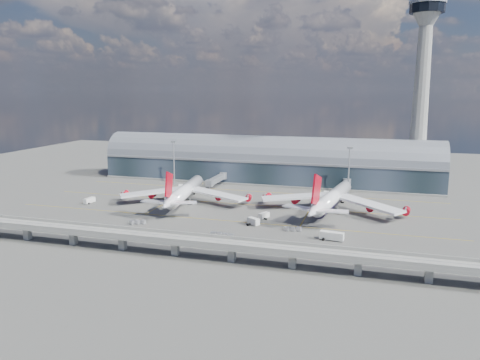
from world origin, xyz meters
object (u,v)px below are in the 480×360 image
(service_truck_2, at_px, (332,236))
(airliner_left, at_px, (184,192))
(service_truck_0, at_px, (89,200))
(cargo_train_2, at_px, (293,229))
(cargo_train_0, at_px, (137,222))
(floodlight_mast_right, at_px, (349,170))
(cargo_train_1, at_px, (222,235))
(service_truck_4, at_px, (326,194))
(service_truck_3, at_px, (264,216))
(control_tower, at_px, (421,96))
(airliner_right, at_px, (332,199))
(service_truck_1, at_px, (253,221))
(floodlight_mast_left, at_px, (174,162))
(service_truck_5, at_px, (181,187))

(service_truck_2, bearing_deg, airliner_left, 72.39)
(airliner_left, relative_size, service_truck_0, 10.34)
(service_truck_2, relative_size, cargo_train_2, 1.27)
(cargo_train_0, distance_m, cargo_train_2, 64.27)
(floodlight_mast_right, height_order, cargo_train_1, floodlight_mast_right)
(service_truck_2, xyz_separation_m, service_truck_4, (-9.76, 70.34, -0.14))
(service_truck_2, distance_m, cargo_train_1, 41.03)
(service_truck_4, bearing_deg, service_truck_3, -115.15)
(control_tower, distance_m, service_truck_2, 123.31)
(airliner_right, height_order, service_truck_1, airliner_right)
(service_truck_3, distance_m, service_truck_4, 53.02)
(service_truck_2, bearing_deg, floodlight_mast_left, 60.12)
(service_truck_0, bearing_deg, airliner_left, 22.00)
(service_truck_4, relative_size, cargo_train_0, 0.74)
(airliner_left, relative_size, service_truck_1, 12.02)
(airliner_right, bearing_deg, control_tower, 66.82)
(service_truck_0, xyz_separation_m, service_truck_4, (110.35, 45.89, 0.15))
(floodlight_mast_left, distance_m, service_truck_3, 89.71)
(service_truck_2, relative_size, service_truck_3, 1.62)
(cargo_train_0, xyz_separation_m, cargo_train_1, (39.49, -7.05, 0.03))
(cargo_train_0, bearing_deg, service_truck_4, -23.73)
(service_truck_1, bearing_deg, airliner_right, -10.46)
(service_truck_0, bearing_deg, service_truck_1, -2.15)
(service_truck_1, bearing_deg, service_truck_0, 113.65)
(airliner_right, bearing_deg, airliner_left, -167.60)
(airliner_right, distance_m, service_truck_5, 88.27)
(floodlight_mast_right, bearing_deg, airliner_left, -150.94)
(airliner_right, height_order, cargo_train_2, airliner_right)
(floodlight_mast_right, relative_size, service_truck_0, 3.84)
(service_truck_5, bearing_deg, floodlight_mast_right, -13.78)
(service_truck_0, bearing_deg, service_truck_2, -4.82)
(control_tower, distance_m, service_truck_5, 141.04)
(service_truck_1, distance_m, cargo_train_1, 20.75)
(service_truck_2, distance_m, cargo_train_2, 17.56)
(floodlight_mast_right, relative_size, airliner_right, 0.36)
(service_truck_0, xyz_separation_m, service_truck_5, (30.86, 40.79, 0.10))
(service_truck_2, xyz_separation_m, service_truck_5, (-89.24, 65.24, -0.19))
(airliner_left, bearing_deg, control_tower, 23.78)
(airliner_left, height_order, service_truck_1, airliner_left)
(airliner_right, height_order, service_truck_0, airliner_right)
(airliner_right, relative_size, service_truck_4, 13.41)
(floodlight_mast_left, height_order, service_truck_0, floodlight_mast_left)
(airliner_right, height_order, service_truck_3, airliner_right)
(service_truck_2, height_order, service_truck_5, service_truck_2)
(cargo_train_0, height_order, cargo_train_1, cargo_train_1)
(airliner_left, xyz_separation_m, service_truck_0, (-45.31, -12.41, -4.64))
(cargo_train_2, bearing_deg, service_truck_5, 65.39)
(cargo_train_1, bearing_deg, control_tower, -38.92)
(service_truck_3, xyz_separation_m, service_truck_4, (21.32, 48.55, 0.22))
(floodlight_mast_left, height_order, service_truck_5, floodlight_mast_left)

